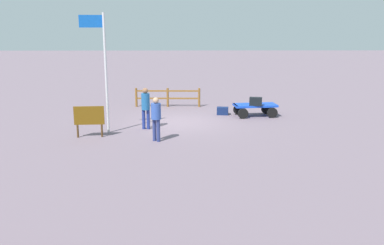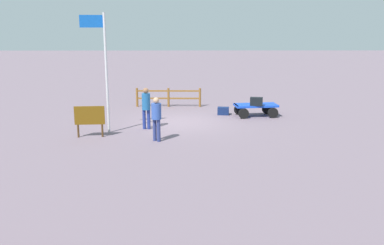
{
  "view_description": "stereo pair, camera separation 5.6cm",
  "coord_description": "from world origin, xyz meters",
  "px_view_note": "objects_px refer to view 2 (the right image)",
  "views": [
    {
      "loc": [
        -0.35,
        18.85,
        4.3
      ],
      "look_at": [
        -0.51,
        6.0,
        1.36
      ],
      "focal_mm": 39.23,
      "sensor_mm": 36.0,
      "label": 1
    },
    {
      "loc": [
        -0.4,
        18.85,
        4.3
      ],
      "look_at": [
        -0.51,
        6.0,
        1.36
      ],
      "focal_mm": 39.23,
      "sensor_mm": 36.0,
      "label": 2
    }
  ],
  "objects_px": {
    "suitcase_navy": "(256,101)",
    "flagpole": "(103,63)",
    "suitcase_grey": "(223,111)",
    "worker_lead": "(156,115)",
    "worker_trailing": "(146,105)",
    "signboard": "(90,117)",
    "luggage_cart": "(255,108)"
  },
  "relations": [
    {
      "from": "suitcase_navy",
      "to": "flagpole",
      "type": "relative_size",
      "value": 0.13
    },
    {
      "from": "suitcase_grey",
      "to": "flagpole",
      "type": "xyz_separation_m",
      "value": [
        5.16,
        3.57,
        2.68
      ]
    },
    {
      "from": "worker_lead",
      "to": "suitcase_navy",
      "type": "bearing_deg",
      "value": -136.72
    },
    {
      "from": "worker_lead",
      "to": "worker_trailing",
      "type": "height_order",
      "value": "worker_trailing"
    },
    {
      "from": "suitcase_grey",
      "to": "worker_lead",
      "type": "bearing_deg",
      "value": 59.09
    },
    {
      "from": "suitcase_grey",
      "to": "worker_trailing",
      "type": "relative_size",
      "value": 0.34
    },
    {
      "from": "signboard",
      "to": "suitcase_navy",
      "type": "bearing_deg",
      "value": -153.37
    },
    {
      "from": "suitcase_navy",
      "to": "suitcase_grey",
      "type": "distance_m",
      "value": 1.79
    },
    {
      "from": "luggage_cart",
      "to": "worker_lead",
      "type": "distance_m",
      "value": 6.43
    },
    {
      "from": "luggage_cart",
      "to": "suitcase_grey",
      "type": "bearing_deg",
      "value": -13.96
    },
    {
      "from": "flagpole",
      "to": "signboard",
      "type": "bearing_deg",
      "value": 56.57
    },
    {
      "from": "luggage_cart",
      "to": "flagpole",
      "type": "relative_size",
      "value": 0.45
    },
    {
      "from": "suitcase_grey",
      "to": "worker_lead",
      "type": "height_order",
      "value": "worker_lead"
    },
    {
      "from": "suitcase_navy",
      "to": "suitcase_grey",
      "type": "height_order",
      "value": "suitcase_navy"
    },
    {
      "from": "flagpole",
      "to": "suitcase_grey",
      "type": "bearing_deg",
      "value": -145.27
    },
    {
      "from": "suitcase_grey",
      "to": "worker_lead",
      "type": "xyz_separation_m",
      "value": [
        2.96,
        4.94,
        0.83
      ]
    },
    {
      "from": "luggage_cart",
      "to": "flagpole",
      "type": "height_order",
      "value": "flagpole"
    },
    {
      "from": "signboard",
      "to": "flagpole",
      "type": "bearing_deg",
      "value": -123.43
    },
    {
      "from": "worker_lead",
      "to": "signboard",
      "type": "height_order",
      "value": "worker_lead"
    },
    {
      "from": "luggage_cart",
      "to": "worker_trailing",
      "type": "bearing_deg",
      "value": 26.94
    },
    {
      "from": "luggage_cart",
      "to": "signboard",
      "type": "xyz_separation_m",
      "value": [
        7.19,
        3.94,
        0.38
      ]
    },
    {
      "from": "worker_trailing",
      "to": "worker_lead",
      "type": "bearing_deg",
      "value": 106.47
    },
    {
      "from": "luggage_cart",
      "to": "suitcase_navy",
      "type": "height_order",
      "value": "suitcase_navy"
    },
    {
      "from": "luggage_cart",
      "to": "worker_lead",
      "type": "relative_size",
      "value": 1.27
    },
    {
      "from": "suitcase_navy",
      "to": "worker_trailing",
      "type": "height_order",
      "value": "worker_trailing"
    },
    {
      "from": "suitcase_navy",
      "to": "signboard",
      "type": "bearing_deg",
      "value": 26.63
    },
    {
      "from": "luggage_cart",
      "to": "suitcase_navy",
      "type": "bearing_deg",
      "value": 87.18
    },
    {
      "from": "luggage_cart",
      "to": "signboard",
      "type": "bearing_deg",
      "value": 28.7
    },
    {
      "from": "luggage_cart",
      "to": "flagpole",
      "type": "bearing_deg",
      "value": 25.47
    },
    {
      "from": "suitcase_navy",
      "to": "worker_trailing",
      "type": "relative_size",
      "value": 0.36
    },
    {
      "from": "suitcase_navy",
      "to": "worker_trailing",
      "type": "bearing_deg",
      "value": 23.9
    },
    {
      "from": "suitcase_grey",
      "to": "signboard",
      "type": "distance_m",
      "value": 7.14
    }
  ]
}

